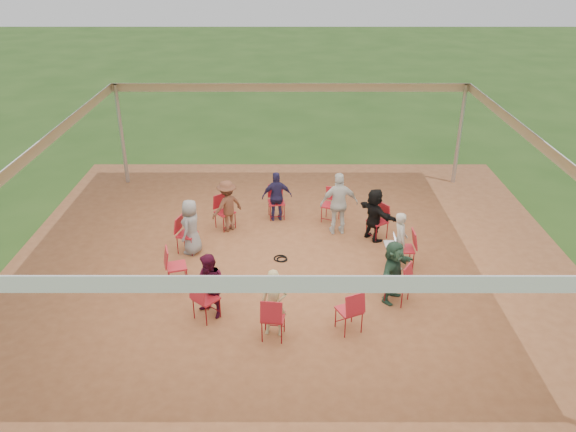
{
  "coord_description": "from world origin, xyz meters",
  "views": [
    {
      "loc": [
        -0.07,
        -10.95,
        6.65
      ],
      "look_at": [
        -0.07,
        0.3,
        1.14
      ],
      "focal_mm": 35.0,
      "sensor_mm": 36.0,
      "label": 1
    }
  ],
  "objects_px": {
    "chair_2": "(331,206)",
    "chair_9": "(349,310)",
    "chair_5": "(187,235)",
    "chair_10": "(398,283)",
    "person_seated_3": "(227,206)",
    "person_seated_6": "(274,303)",
    "standing_person": "(339,204)",
    "chair_6": "(177,266)",
    "laptop": "(393,242)",
    "person_seated_2": "(277,196)",
    "chair_0": "(405,249)",
    "chair_3": "(276,202)",
    "person_seated_4": "(191,227)",
    "chair_1": "(377,222)",
    "chair_4": "(225,212)",
    "chair_8": "(273,317)",
    "chair_7": "(206,299)",
    "cable_coil": "(281,259)",
    "person_seated_7": "(393,271)",
    "person_seated_1": "(374,214)",
    "person_seated_0": "(400,240)"
  },
  "relations": [
    {
      "from": "chair_2",
      "to": "chair_9",
      "type": "distance_m",
      "value": 4.63
    },
    {
      "from": "chair_5",
      "to": "chair_10",
      "type": "xyz_separation_m",
      "value": [
        4.6,
        -2.06,
        0.0
      ]
    },
    {
      "from": "person_seated_3",
      "to": "chair_2",
      "type": "bearing_deg",
      "value": 149.42
    },
    {
      "from": "person_seated_6",
      "to": "standing_person",
      "type": "relative_size",
      "value": 0.83
    },
    {
      "from": "chair_6",
      "to": "standing_person",
      "type": "distance_m",
      "value": 4.36
    },
    {
      "from": "laptop",
      "to": "person_seated_2",
      "type": "bearing_deg",
      "value": 47.43
    },
    {
      "from": "chair_0",
      "to": "chair_3",
      "type": "bearing_deg",
      "value": 49.09
    },
    {
      "from": "chair_0",
      "to": "person_seated_4",
      "type": "relative_size",
      "value": 0.67
    },
    {
      "from": "chair_2",
      "to": "chair_1",
      "type": "bearing_deg",
      "value": 163.64
    },
    {
      "from": "person_seated_4",
      "to": "standing_person",
      "type": "bearing_deg",
      "value": 121.71
    },
    {
      "from": "chair_2",
      "to": "chair_4",
      "type": "relative_size",
      "value": 1.0
    },
    {
      "from": "chair_10",
      "to": "person_seated_2",
      "type": "bearing_deg",
      "value": 66.09
    },
    {
      "from": "person_seated_3",
      "to": "laptop",
      "type": "xyz_separation_m",
      "value": [
        3.87,
        -1.81,
        -0.04
      ]
    },
    {
      "from": "chair_5",
      "to": "chair_10",
      "type": "relative_size",
      "value": 1.0
    },
    {
      "from": "chair_8",
      "to": "standing_person",
      "type": "xyz_separation_m",
      "value": [
        1.54,
        4.18,
        0.36
      ]
    },
    {
      "from": "person_seated_4",
      "to": "laptop",
      "type": "height_order",
      "value": "person_seated_4"
    },
    {
      "from": "chair_4",
      "to": "chair_7",
      "type": "relative_size",
      "value": 1.0
    },
    {
      "from": "chair_7",
      "to": "laptop",
      "type": "height_order",
      "value": "chair_7"
    },
    {
      "from": "chair_6",
      "to": "person_seated_6",
      "type": "height_order",
      "value": "person_seated_6"
    },
    {
      "from": "chair_0",
      "to": "cable_coil",
      "type": "height_order",
      "value": "chair_0"
    },
    {
      "from": "chair_8",
      "to": "standing_person",
      "type": "distance_m",
      "value": 4.47
    },
    {
      "from": "chair_8",
      "to": "chair_9",
      "type": "xyz_separation_m",
      "value": [
        1.42,
        0.21,
        0.0
      ]
    },
    {
      "from": "person_seated_4",
      "to": "laptop",
      "type": "bearing_deg",
      "value": 97.91
    },
    {
      "from": "chair_2",
      "to": "chair_8",
      "type": "distance_m",
      "value": 5.04
    },
    {
      "from": "chair_1",
      "to": "person_seated_2",
      "type": "relative_size",
      "value": 0.67
    },
    {
      "from": "standing_person",
      "to": "chair_10",
      "type": "bearing_deg",
      "value": 100.81
    },
    {
      "from": "chair_9",
      "to": "chair_0",
      "type": "bearing_deg",
      "value": 32.73
    },
    {
      "from": "chair_10",
      "to": "person_seated_6",
      "type": "height_order",
      "value": "person_seated_6"
    },
    {
      "from": "chair_6",
      "to": "person_seated_7",
      "type": "height_order",
      "value": "person_seated_7"
    },
    {
      "from": "chair_6",
      "to": "chair_9",
      "type": "relative_size",
      "value": 1.0
    },
    {
      "from": "standing_person",
      "to": "chair_2",
      "type": "bearing_deg",
      "value": -83.82
    },
    {
      "from": "chair_2",
      "to": "person_seated_3",
      "type": "distance_m",
      "value": 2.7
    },
    {
      "from": "chair_6",
      "to": "cable_coil",
      "type": "relative_size",
      "value": 2.24
    },
    {
      "from": "person_seated_7",
      "to": "person_seated_2",
      "type": "bearing_deg",
      "value": 65.45
    },
    {
      "from": "chair_4",
      "to": "person_seated_4",
      "type": "distance_m",
      "value": 1.42
    },
    {
      "from": "chair_5",
      "to": "person_seated_6",
      "type": "xyz_separation_m",
      "value": [
        2.12,
        -3.1,
        0.23
      ]
    },
    {
      "from": "chair_4",
      "to": "person_seated_3",
      "type": "relative_size",
      "value": 0.67
    },
    {
      "from": "person_seated_4",
      "to": "cable_coil",
      "type": "xyz_separation_m",
      "value": [
        2.1,
        -0.35,
        -0.66
      ]
    },
    {
      "from": "chair_1",
      "to": "chair_8",
      "type": "relative_size",
      "value": 1.0
    },
    {
      "from": "chair_4",
      "to": "person_seated_4",
      "type": "bearing_deg",
      "value": 21.06
    },
    {
      "from": "chair_5",
      "to": "standing_person",
      "type": "distance_m",
      "value": 3.78
    },
    {
      "from": "chair_9",
      "to": "laptop",
      "type": "distance_m",
      "value": 2.62
    },
    {
      "from": "person_seated_1",
      "to": "cable_coil",
      "type": "bearing_deg",
      "value": 80.82
    },
    {
      "from": "chair_2",
      "to": "person_seated_6",
      "type": "relative_size",
      "value": 0.67
    },
    {
      "from": "laptop",
      "to": "person_seated_4",
      "type": "bearing_deg",
      "value": 81.54
    },
    {
      "from": "chair_2",
      "to": "chair_3",
      "type": "distance_m",
      "value": 1.43
    },
    {
      "from": "chair_1",
      "to": "chair_5",
      "type": "distance_m",
      "value": 4.63
    },
    {
      "from": "chair_1",
      "to": "chair_6",
      "type": "bearing_deg",
      "value": 81.82
    },
    {
      "from": "person_seated_0",
      "to": "person_seated_1",
      "type": "bearing_deg",
      "value": 16.36
    },
    {
      "from": "chair_7",
      "to": "person_seated_7",
      "type": "distance_m",
      "value": 3.76
    }
  ]
}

